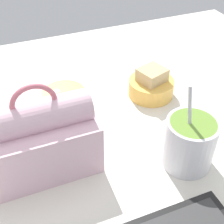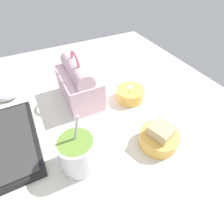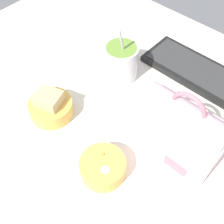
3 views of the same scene
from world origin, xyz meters
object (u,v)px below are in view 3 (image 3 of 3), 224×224
at_px(keyboard, 195,70).
at_px(soup_cup, 121,61).
at_px(bento_bowl_snacks, 103,167).
at_px(bento_bowl_sandwich, 51,107).
at_px(lunch_bag, 180,130).

xyz_separation_m(keyboard, soup_cup, (-0.17, -0.17, 0.05)).
relative_size(keyboard, bento_bowl_snacks, 2.98).
distance_m(keyboard, bento_bowl_sandwich, 0.46).
distance_m(lunch_bag, bento_bowl_snacks, 0.21).
distance_m(keyboard, lunch_bag, 0.30).
height_order(keyboard, soup_cup, soup_cup).
bearing_deg(bento_bowl_snacks, bento_bowl_sandwich, 171.54).
height_order(soup_cup, bento_bowl_sandwich, soup_cup).
xyz_separation_m(keyboard, bento_bowl_sandwich, (-0.21, -0.41, 0.02)).
bearing_deg(bento_bowl_snacks, lunch_bag, 62.95).
relative_size(bento_bowl_sandwich, bento_bowl_snacks, 1.09).
height_order(soup_cup, bento_bowl_snacks, soup_cup).
xyz_separation_m(soup_cup, bento_bowl_sandwich, (-0.04, -0.25, -0.03)).
relative_size(keyboard, lunch_bag, 1.53).
xyz_separation_m(lunch_bag, bento_bowl_sandwich, (-0.32, -0.14, -0.05)).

